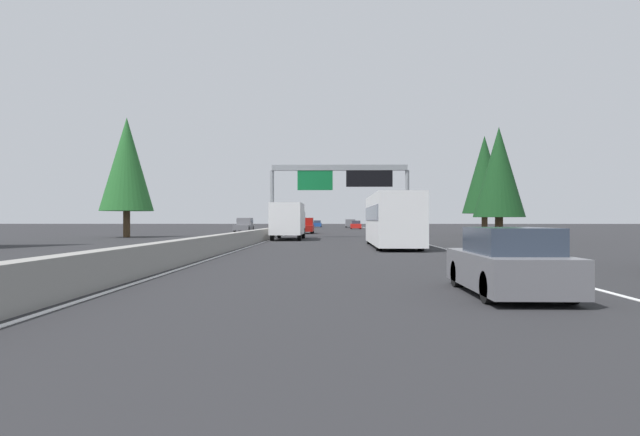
% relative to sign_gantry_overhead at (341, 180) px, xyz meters
% --- Properties ---
extents(ground_plane, '(320.00, 320.00, 0.00)m').
position_rel_sign_gantry_overhead_xyz_m(ground_plane, '(8.97, 6.03, -5.26)').
color(ground_plane, '#262628').
extents(median_barrier, '(180.00, 0.56, 0.90)m').
position_rel_sign_gantry_overhead_xyz_m(median_barrier, '(28.97, 6.33, -4.81)').
color(median_barrier, gray).
rests_on(median_barrier, ground).
extents(shoulder_stripe_right, '(160.00, 0.16, 0.01)m').
position_rel_sign_gantry_overhead_xyz_m(shoulder_stripe_right, '(18.97, -5.49, -5.26)').
color(shoulder_stripe_right, silver).
rests_on(shoulder_stripe_right, ground).
extents(shoulder_stripe_median, '(160.00, 0.16, 0.01)m').
position_rel_sign_gantry_overhead_xyz_m(shoulder_stripe_median, '(18.97, 5.78, -5.26)').
color(shoulder_stripe_median, silver).
rests_on(shoulder_stripe_median, ground).
extents(sign_gantry_overhead, '(0.50, 12.68, 6.62)m').
position_rel_sign_gantry_overhead_xyz_m(sign_gantry_overhead, '(0.00, 0.00, 0.00)').
color(sign_gantry_overhead, gray).
rests_on(sign_gantry_overhead, ground).
extents(sedan_distant_a, '(4.40, 1.80, 1.47)m').
position_rel_sign_gantry_overhead_xyz_m(sedan_distant_a, '(-39.58, -3.13, -4.58)').
color(sedan_distant_a, slate).
rests_on(sedan_distant_a, ground).
extents(bus_far_center, '(11.50, 2.55, 3.10)m').
position_rel_sign_gantry_overhead_xyz_m(bus_far_center, '(-17.89, -2.79, -3.55)').
color(bus_far_center, white).
rests_on(bus_far_center, ground).
extents(box_truck_mid_right, '(8.50, 2.40, 2.95)m').
position_rel_sign_gantry_overhead_xyz_m(box_truck_mid_right, '(-5.10, 4.41, -3.65)').
color(box_truck_mid_right, white).
rests_on(box_truck_mid_right, ground).
extents(sedan_far_right, '(4.40, 1.80, 1.47)m').
position_rel_sign_gantry_overhead_xyz_m(sedan_far_right, '(72.36, 4.30, -4.58)').
color(sedan_far_right, '#1E4793').
rests_on(sedan_far_right, ground).
extents(pickup_near_center, '(5.60, 2.00, 1.86)m').
position_rel_sign_gantry_overhead_xyz_m(pickup_near_center, '(15.78, 4.10, -4.35)').
color(pickup_near_center, maroon).
rests_on(pickup_near_center, ground).
extents(sedan_far_left, '(4.40, 1.80, 1.47)m').
position_rel_sign_gantry_overhead_xyz_m(sedan_far_left, '(48.08, -3.13, -4.58)').
color(sedan_far_left, red).
rests_on(sedan_far_left, ground).
extents(minivan_mid_center, '(5.00, 1.95, 1.69)m').
position_rel_sign_gantry_overhead_xyz_m(minivan_mid_center, '(67.87, -2.74, -4.31)').
color(minivan_mid_center, slate).
rests_on(minivan_mid_center, ground).
extents(oncoming_near, '(5.60, 2.00, 1.86)m').
position_rel_sign_gantry_overhead_xyz_m(oncoming_near, '(22.80, 12.46, -4.35)').
color(oncoming_near, slate).
rests_on(oncoming_near, ground).
extents(conifer_right_near, '(3.62, 3.62, 8.24)m').
position_rel_sign_gantry_overhead_xyz_m(conifer_right_near, '(-11.19, -11.05, -0.27)').
color(conifer_right_near, '#4C3823').
rests_on(conifer_right_near, ground).
extents(conifer_right_mid, '(4.58, 4.58, 10.40)m').
position_rel_sign_gantry_overhead_xyz_m(conifer_right_mid, '(8.00, -15.04, 1.05)').
color(conifer_right_mid, '#4C3823').
rests_on(conifer_right_mid, ground).
extents(conifer_left_near, '(4.89, 4.89, 11.11)m').
position_rel_sign_gantry_overhead_xyz_m(conifer_left_near, '(0.38, 19.86, 1.49)').
color(conifer_left_near, '#4C3823').
rests_on(conifer_left_near, ground).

